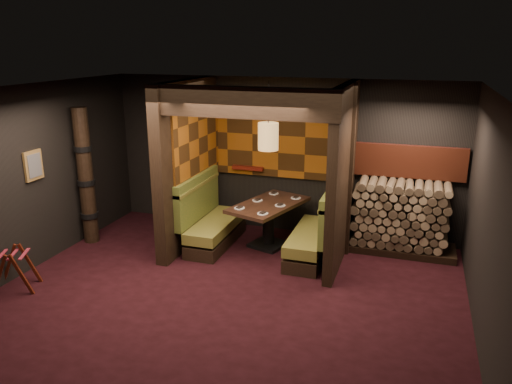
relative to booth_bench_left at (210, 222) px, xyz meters
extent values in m
cube|color=black|center=(0.96, -1.65, -0.41)|extent=(6.50, 5.50, 0.02)
cube|color=black|center=(0.96, -1.65, 2.46)|extent=(6.50, 5.50, 0.02)
cube|color=black|center=(0.96, 1.11, 1.02)|extent=(6.50, 0.02, 2.85)
cube|color=black|center=(0.96, -4.41, 1.02)|extent=(6.50, 0.02, 2.85)
cube|color=black|center=(-2.30, -1.65, 1.02)|extent=(0.02, 5.50, 2.85)
cube|color=black|center=(4.22, -1.65, 1.02)|extent=(0.02, 5.50, 2.85)
cube|color=black|center=(-0.39, 0.00, 1.02)|extent=(0.20, 2.20, 2.85)
cube|color=black|center=(2.26, 0.05, 1.02)|extent=(0.15, 2.10, 2.85)
cube|color=black|center=(0.94, -0.95, 2.23)|extent=(2.85, 0.18, 0.44)
cube|color=#8F4B10|center=(0.94, 1.06, 1.42)|extent=(2.40, 0.06, 1.55)
cube|color=#8F4B10|center=(-0.27, 0.17, 1.45)|extent=(0.04, 1.85, 1.45)
cube|color=#60150D|center=(0.36, 1.00, 0.78)|extent=(0.60, 0.12, 0.07)
cube|color=black|center=(0.11, 0.00, -0.29)|extent=(0.55, 1.60, 0.22)
cube|color=olive|center=(0.11, 0.00, -0.04)|extent=(0.55, 1.60, 0.18)
cube|color=#4E6727|center=(-0.23, 0.00, 0.35)|extent=(0.12, 1.60, 0.78)
cube|color=olive|center=(-0.23, 0.00, 0.70)|extent=(0.15, 1.60, 0.06)
cube|color=black|center=(1.79, 0.00, -0.29)|extent=(0.55, 1.60, 0.22)
cube|color=olive|center=(1.79, 0.00, -0.04)|extent=(0.55, 1.60, 0.18)
cube|color=#4E6727|center=(2.12, 0.00, 0.35)|extent=(0.12, 1.60, 0.78)
cube|color=olive|center=(2.12, 0.00, 0.70)|extent=(0.15, 1.60, 0.06)
cube|color=black|center=(1.00, 0.22, -0.37)|extent=(0.69, 0.69, 0.06)
cylinder|color=black|center=(1.00, 0.22, -0.03)|extent=(0.20, 0.20, 0.73)
cube|color=#3C2419|center=(1.00, 0.22, 0.36)|extent=(1.22, 1.67, 0.06)
cylinder|color=white|center=(0.62, -0.20, 0.40)|extent=(0.18, 0.18, 0.01)
cube|color=black|center=(0.62, -0.20, 0.41)|extent=(0.10, 0.13, 0.02)
cylinder|color=white|center=(1.07, -0.34, 0.40)|extent=(0.18, 0.18, 0.01)
cube|color=black|center=(1.07, -0.34, 0.41)|extent=(0.10, 0.13, 0.02)
cylinder|color=white|center=(0.78, 0.29, 0.40)|extent=(0.18, 0.18, 0.01)
cube|color=black|center=(0.78, 0.29, 0.41)|extent=(0.10, 0.13, 0.02)
cylinder|color=white|center=(1.23, 0.15, 0.40)|extent=(0.18, 0.18, 0.01)
cube|color=black|center=(1.23, 0.15, 0.41)|extent=(0.10, 0.13, 0.02)
cylinder|color=white|center=(0.93, 0.78, 0.40)|extent=(0.18, 0.18, 0.01)
cube|color=black|center=(0.93, 0.78, 0.41)|extent=(0.10, 0.13, 0.02)
cylinder|color=white|center=(1.38, 0.64, 0.40)|extent=(0.18, 0.18, 0.01)
cube|color=black|center=(1.38, 0.64, 0.41)|extent=(0.10, 0.13, 0.02)
cylinder|color=#A67A41|center=(1.00, 0.17, 1.56)|extent=(0.34, 0.34, 0.45)
sphere|color=#FFC672|center=(1.00, 0.17, 1.56)|extent=(0.18, 0.18, 0.18)
cylinder|color=black|center=(1.00, 0.17, 2.12)|extent=(0.02, 0.02, 0.67)
cube|color=olive|center=(-2.26, -1.55, 1.22)|extent=(0.04, 0.36, 0.46)
cube|color=#3F3F3F|center=(-2.23, -1.55, 1.22)|extent=(0.01, 0.27, 0.36)
cube|color=#421409|center=(-1.79, -2.55, -0.11)|extent=(0.29, 0.16, 0.66)
cube|color=#421409|center=(-2.23, -2.33, -0.11)|extent=(0.29, 0.16, 0.66)
cube|color=#421409|center=(-1.95, -2.19, -0.11)|extent=(0.29, 0.16, 0.66)
cube|color=maroon|center=(-2.15, -2.50, 0.14)|extent=(0.21, 0.39, 0.01)
cube|color=maroon|center=(-2.01, -2.44, 0.14)|extent=(0.21, 0.39, 0.01)
cube|color=maroon|center=(-1.87, -2.37, 0.14)|extent=(0.21, 0.39, 0.01)
cylinder|color=black|center=(-2.09, -0.55, 0.80)|extent=(0.26, 0.26, 2.40)
cylinder|color=black|center=(-2.09, -0.55, 0.10)|extent=(0.31, 0.31, 0.09)
cylinder|color=black|center=(-2.09, -0.55, 0.70)|extent=(0.31, 0.31, 0.09)
cylinder|color=black|center=(-2.09, -0.55, 1.30)|extent=(0.31, 0.31, 0.09)
cube|color=black|center=(3.25, 0.70, -0.34)|extent=(1.73, 0.70, 0.12)
cube|color=brown|center=(3.25, 0.70, 0.27)|extent=(1.73, 0.70, 1.10)
cube|color=maroon|center=(3.25, 1.03, 1.10)|extent=(1.83, 0.10, 0.56)
cube|color=black|center=(2.35, 0.31, 1.02)|extent=(0.08, 0.08, 2.85)
camera|label=1|loc=(3.33, -7.58, 3.04)|focal=35.00mm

